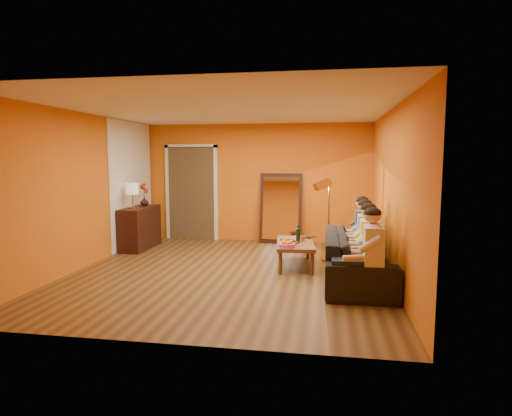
% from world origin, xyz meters
% --- Properties ---
extents(room_shell, '(5.00, 5.50, 2.60)m').
position_xyz_m(room_shell, '(0.00, 0.37, 1.30)').
color(room_shell, brown).
rests_on(room_shell, ground).
extents(white_accent, '(0.02, 1.90, 2.58)m').
position_xyz_m(white_accent, '(-2.48, 1.75, 1.30)').
color(white_accent, white).
rests_on(white_accent, wall_left).
extents(doorway_recess, '(1.06, 0.30, 2.10)m').
position_xyz_m(doorway_recess, '(-1.50, 2.83, 1.05)').
color(doorway_recess, '#3F2D19').
rests_on(doorway_recess, floor).
extents(door_jamb_left, '(0.08, 0.06, 2.20)m').
position_xyz_m(door_jamb_left, '(-2.07, 2.71, 1.05)').
color(door_jamb_left, white).
rests_on(door_jamb_left, wall_back).
extents(door_jamb_right, '(0.08, 0.06, 2.20)m').
position_xyz_m(door_jamb_right, '(-0.93, 2.71, 1.05)').
color(door_jamb_right, white).
rests_on(door_jamb_right, wall_back).
extents(door_header, '(1.22, 0.06, 0.08)m').
position_xyz_m(door_header, '(-1.50, 2.71, 2.12)').
color(door_header, white).
rests_on(door_header, wall_back).
extents(mirror_frame, '(0.92, 0.27, 1.51)m').
position_xyz_m(mirror_frame, '(0.55, 2.63, 0.76)').
color(mirror_frame, black).
rests_on(mirror_frame, floor).
extents(mirror_glass, '(0.78, 0.21, 1.35)m').
position_xyz_m(mirror_glass, '(0.55, 2.59, 0.76)').
color(mirror_glass, white).
rests_on(mirror_glass, mirror_frame).
extents(sideboard, '(0.44, 1.18, 0.85)m').
position_xyz_m(sideboard, '(-2.24, 1.55, 0.42)').
color(sideboard, black).
rests_on(sideboard, floor).
extents(table_lamp, '(0.24, 0.24, 0.51)m').
position_xyz_m(table_lamp, '(-2.24, 1.25, 1.10)').
color(table_lamp, beige).
rests_on(table_lamp, sideboard).
extents(sofa, '(2.42, 0.95, 0.71)m').
position_xyz_m(sofa, '(2.00, -0.10, 0.35)').
color(sofa, black).
rests_on(sofa, floor).
extents(coffee_table, '(0.74, 1.28, 0.42)m').
position_xyz_m(coffee_table, '(1.02, 0.57, 0.21)').
color(coffee_table, brown).
rests_on(coffee_table, floor).
extents(floor_lamp, '(0.37, 0.34, 1.44)m').
position_xyz_m(floor_lamp, '(1.58, 1.02, 0.72)').
color(floor_lamp, '#B17E34').
rests_on(floor_lamp, floor).
extents(dog, '(0.38, 0.57, 0.66)m').
position_xyz_m(dog, '(1.82, -0.04, 0.33)').
color(dog, '#8C5A3F').
rests_on(dog, floor).
extents(person_far_left, '(0.70, 0.44, 1.22)m').
position_xyz_m(person_far_left, '(2.13, -1.10, 0.61)').
color(person_far_left, beige).
rests_on(person_far_left, sofa).
extents(person_mid_left, '(0.70, 0.44, 1.22)m').
position_xyz_m(person_mid_left, '(2.13, -0.55, 0.61)').
color(person_mid_left, '#F5EC51').
rests_on(person_mid_left, sofa).
extents(person_mid_right, '(0.70, 0.44, 1.22)m').
position_xyz_m(person_mid_right, '(2.13, -0.00, 0.61)').
color(person_mid_right, '#7DA0C2').
rests_on(person_mid_right, sofa).
extents(person_far_right, '(0.70, 0.44, 1.22)m').
position_xyz_m(person_far_right, '(2.13, 0.55, 0.61)').
color(person_far_right, '#36363B').
rests_on(person_far_right, sofa).
extents(fruit_bowl, '(0.26, 0.26, 0.16)m').
position_xyz_m(fruit_bowl, '(0.92, 0.12, 0.50)').
color(fruit_bowl, '#EB53B0').
rests_on(fruit_bowl, coffee_table).
extents(wine_bottle, '(0.07, 0.07, 0.31)m').
position_xyz_m(wine_bottle, '(1.07, 0.52, 0.58)').
color(wine_bottle, black).
rests_on(wine_bottle, coffee_table).
extents(tumbler, '(0.11, 0.11, 0.09)m').
position_xyz_m(tumbler, '(1.14, 0.69, 0.46)').
color(tumbler, '#B27F3F').
rests_on(tumbler, coffee_table).
extents(laptop, '(0.32, 0.21, 0.03)m').
position_xyz_m(laptop, '(1.20, 0.92, 0.43)').
color(laptop, black).
rests_on(laptop, coffee_table).
extents(book_lower, '(0.21, 0.26, 0.02)m').
position_xyz_m(book_lower, '(0.84, 0.37, 0.43)').
color(book_lower, black).
rests_on(book_lower, coffee_table).
extents(book_mid, '(0.29, 0.32, 0.02)m').
position_xyz_m(book_mid, '(0.85, 0.38, 0.45)').
color(book_mid, '#A92613').
rests_on(book_mid, book_lower).
extents(book_upper, '(0.28, 0.29, 0.02)m').
position_xyz_m(book_upper, '(0.84, 0.36, 0.47)').
color(book_upper, black).
rests_on(book_upper, book_mid).
extents(vase, '(0.18, 0.18, 0.18)m').
position_xyz_m(vase, '(-2.24, 1.80, 0.94)').
color(vase, black).
rests_on(vase, sideboard).
extents(flowers, '(0.17, 0.17, 0.48)m').
position_xyz_m(flowers, '(-2.24, 1.80, 1.21)').
color(flowers, '#A92613').
rests_on(flowers, vase).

